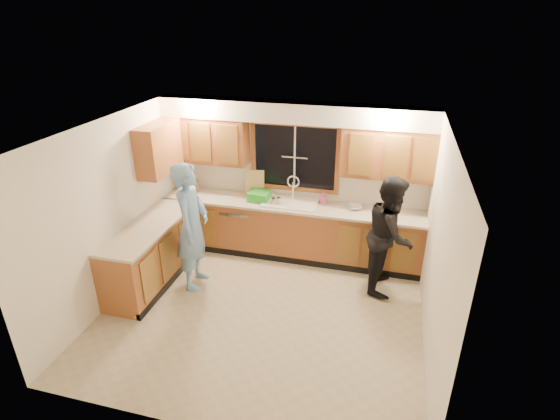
{
  "coord_description": "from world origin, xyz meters",
  "views": [
    {
      "loc": [
        1.45,
        -4.58,
        3.76
      ],
      "look_at": [
        0.08,
        0.65,
        1.24
      ],
      "focal_mm": 28.0,
      "sensor_mm": 36.0,
      "label": 1
    }
  ],
  "objects_px": {
    "woman": "(390,235)",
    "man": "(192,227)",
    "dishwasher": "(241,226)",
    "dish_crate": "(259,196)",
    "sink": "(290,207)",
    "soap_bottle": "(323,198)",
    "knife_block": "(194,186)",
    "bowl": "(355,207)",
    "stove": "(131,274)"
  },
  "relations": [
    {
      "from": "stove",
      "to": "dish_crate",
      "type": "distance_m",
      "value": 2.29
    },
    {
      "from": "sink",
      "to": "stove",
      "type": "distance_m",
      "value": 2.6
    },
    {
      "from": "sink",
      "to": "stove",
      "type": "bearing_deg",
      "value": -134.61
    },
    {
      "from": "stove",
      "to": "woman",
      "type": "relative_size",
      "value": 0.52
    },
    {
      "from": "dishwasher",
      "to": "stove",
      "type": "bearing_deg",
      "value": -117.69
    },
    {
      "from": "dishwasher",
      "to": "dish_crate",
      "type": "bearing_deg",
      "value": 0.96
    },
    {
      "from": "dish_crate",
      "to": "soap_bottle",
      "type": "bearing_deg",
      "value": 8.38
    },
    {
      "from": "sink",
      "to": "man",
      "type": "distance_m",
      "value": 1.65
    },
    {
      "from": "man",
      "to": "knife_block",
      "type": "bearing_deg",
      "value": 16.05
    },
    {
      "from": "dishwasher",
      "to": "bowl",
      "type": "distance_m",
      "value": 1.94
    },
    {
      "from": "woman",
      "to": "soap_bottle",
      "type": "height_order",
      "value": "woman"
    },
    {
      "from": "woman",
      "to": "dish_crate",
      "type": "xyz_separation_m",
      "value": [
        -2.09,
        0.55,
        0.13
      ]
    },
    {
      "from": "stove",
      "to": "man",
      "type": "distance_m",
      "value": 1.04
    },
    {
      "from": "knife_block",
      "to": "sink",
      "type": "bearing_deg",
      "value": -37.96
    },
    {
      "from": "knife_block",
      "to": "bowl",
      "type": "bearing_deg",
      "value": -36.11
    },
    {
      "from": "woman",
      "to": "soap_bottle",
      "type": "relative_size",
      "value": 9.07
    },
    {
      "from": "dishwasher",
      "to": "sink",
      "type": "bearing_deg",
      "value": 0.99
    },
    {
      "from": "woman",
      "to": "bowl",
      "type": "bearing_deg",
      "value": 45.6
    },
    {
      "from": "woman",
      "to": "bowl",
      "type": "height_order",
      "value": "woman"
    },
    {
      "from": "dishwasher",
      "to": "dish_crate",
      "type": "relative_size",
      "value": 2.54
    },
    {
      "from": "man",
      "to": "bowl",
      "type": "bearing_deg",
      "value": -67.15
    },
    {
      "from": "stove",
      "to": "bowl",
      "type": "bearing_deg",
      "value": 33.69
    },
    {
      "from": "dish_crate",
      "to": "sink",
      "type": "bearing_deg",
      "value": 1.01
    },
    {
      "from": "stove",
      "to": "knife_block",
      "type": "xyz_separation_m",
      "value": [
        0.12,
        1.88,
        0.57
      ]
    },
    {
      "from": "man",
      "to": "dish_crate",
      "type": "distance_m",
      "value": 1.34
    },
    {
      "from": "man",
      "to": "dish_crate",
      "type": "xyz_separation_m",
      "value": [
        0.63,
        1.18,
        0.05
      ]
    },
    {
      "from": "woman",
      "to": "bowl",
      "type": "relative_size",
      "value": 7.79
    },
    {
      "from": "man",
      "to": "soap_bottle",
      "type": "height_order",
      "value": "man"
    },
    {
      "from": "man",
      "to": "stove",
      "type": "bearing_deg",
      "value": 126.74
    },
    {
      "from": "sink",
      "to": "man",
      "type": "xyz_separation_m",
      "value": [
        -1.14,
        -1.19,
        0.08
      ]
    },
    {
      "from": "dish_crate",
      "to": "soap_bottle",
      "type": "distance_m",
      "value": 1.02
    },
    {
      "from": "dish_crate",
      "to": "dishwasher",
      "type": "bearing_deg",
      "value": -179.04
    },
    {
      "from": "soap_bottle",
      "to": "bowl",
      "type": "xyz_separation_m",
      "value": [
        0.51,
        -0.09,
        -0.07
      ]
    },
    {
      "from": "man",
      "to": "sink",
      "type": "bearing_deg",
      "value": -50.88
    },
    {
      "from": "knife_block",
      "to": "bowl",
      "type": "xyz_separation_m",
      "value": [
        2.69,
        -0.01,
        -0.08
      ]
    },
    {
      "from": "dishwasher",
      "to": "bowl",
      "type": "xyz_separation_m",
      "value": [
        1.86,
        0.07,
        0.54
      ]
    },
    {
      "from": "knife_block",
      "to": "woman",
      "type": "bearing_deg",
      "value": -46.7
    },
    {
      "from": "dishwasher",
      "to": "stove",
      "type": "distance_m",
      "value": 2.04
    },
    {
      "from": "dish_crate",
      "to": "bowl",
      "type": "bearing_deg",
      "value": 2.26
    },
    {
      "from": "man",
      "to": "bowl",
      "type": "height_order",
      "value": "man"
    },
    {
      "from": "knife_block",
      "to": "soap_bottle",
      "type": "bearing_deg",
      "value": -33.81
    },
    {
      "from": "sink",
      "to": "dish_crate",
      "type": "distance_m",
      "value": 0.53
    },
    {
      "from": "woman",
      "to": "man",
      "type": "bearing_deg",
      "value": 105.84
    },
    {
      "from": "man",
      "to": "woman",
      "type": "distance_m",
      "value": 2.8
    },
    {
      "from": "dishwasher",
      "to": "man",
      "type": "distance_m",
      "value": 1.33
    },
    {
      "from": "dishwasher",
      "to": "stove",
      "type": "relative_size",
      "value": 0.91
    },
    {
      "from": "dish_crate",
      "to": "stove",
      "type": "bearing_deg",
      "value": -125.35
    },
    {
      "from": "dish_crate",
      "to": "woman",
      "type": "bearing_deg",
      "value": -14.73
    },
    {
      "from": "dishwasher",
      "to": "soap_bottle",
      "type": "bearing_deg",
      "value": 6.54
    },
    {
      "from": "sink",
      "to": "stove",
      "type": "xyz_separation_m",
      "value": [
        -1.8,
        -1.82,
        -0.41
      ]
    }
  ]
}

